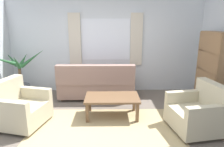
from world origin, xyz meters
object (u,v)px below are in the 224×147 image
object	(u,v)px
potted_plant	(21,80)
bookshelf	(211,75)
armchair_left	(19,107)
couch	(96,84)
coffee_table	(112,99)
armchair_right	(198,112)

from	to	relation	value
potted_plant	bookshelf	world-z (taller)	bookshelf
armchair_left	bookshelf	size ratio (longest dim) A/B	0.59
couch	potted_plant	xyz separation A→B (m)	(-1.97, 0.10, 0.10)
coffee_table	bookshelf	world-z (taller)	bookshelf
couch	coffee_table	distance (m)	1.14
armchair_left	coffee_table	size ratio (longest dim) A/B	0.92
couch	bookshelf	distance (m)	2.70
potted_plant	bookshelf	bearing A→B (deg)	-9.37
couch	armchair_left	bearing A→B (deg)	45.44
couch	coffee_table	xyz separation A→B (m)	(0.39, -1.08, 0.01)
couch	armchair_right	distance (m)	2.54
couch	coffee_table	world-z (taller)	couch
armchair_right	potted_plant	world-z (taller)	potted_plant
potted_plant	coffee_table	bearing A→B (deg)	-26.40
armchair_left	bookshelf	world-z (taller)	bookshelf
coffee_table	bookshelf	size ratio (longest dim) A/B	0.64
armchair_left	armchair_right	world-z (taller)	same
bookshelf	couch	bearing A→B (deg)	75.76
potted_plant	armchair_left	bearing A→B (deg)	-68.16
armchair_left	bookshelf	xyz separation A→B (m)	(3.96, 0.74, 0.42)
couch	coffee_table	size ratio (longest dim) A/B	1.73
potted_plant	armchair_right	bearing A→B (deg)	-24.17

